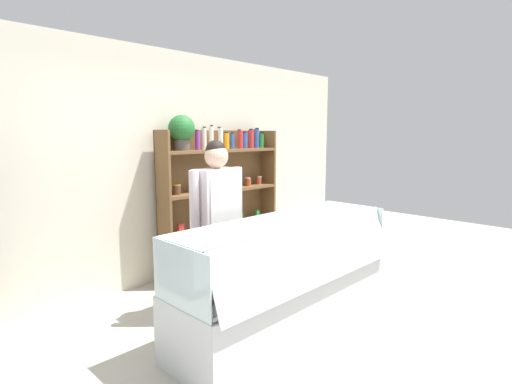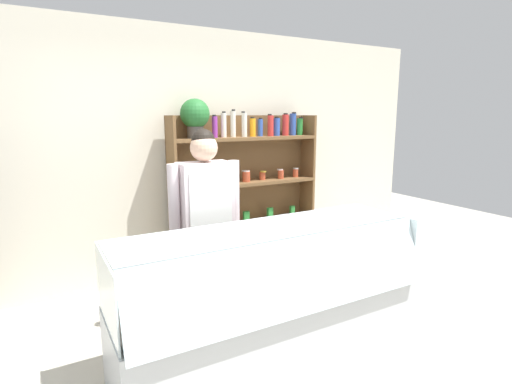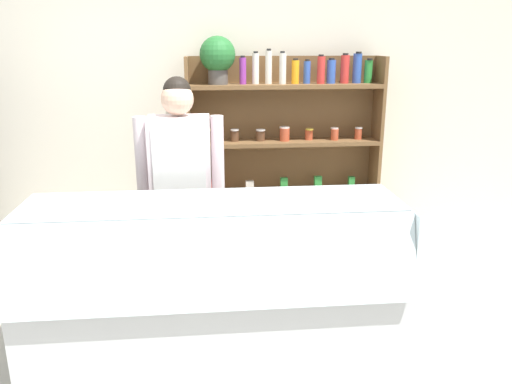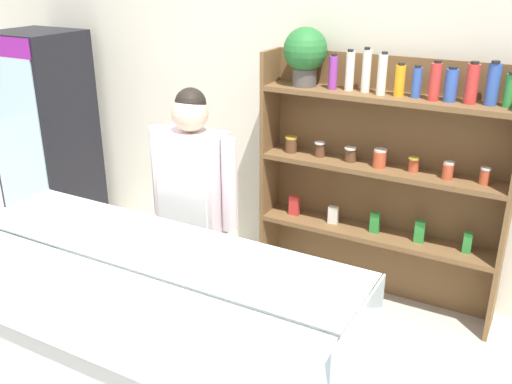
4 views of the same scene
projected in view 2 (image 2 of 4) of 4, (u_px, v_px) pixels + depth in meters
The scene contains 5 objects.
ground_plane at pixel (262, 371), 2.83m from camera, with size 12.00×12.00×0.00m, color #B7B2A3.
back_wall at pixel (168, 156), 4.29m from camera, with size 6.80×0.10×2.70m, color silver.
shelving_unit at pixel (238, 175), 4.47m from camera, with size 1.73×0.30×1.95m.
deli_display_case at pixel (270, 321), 2.90m from camera, with size 2.23×0.76×1.01m.
shop_clerk at pixel (206, 214), 3.24m from camera, with size 0.61×0.25×1.68m.
Camera 2 is at (-1.28, -2.19, 1.79)m, focal length 28.00 mm.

